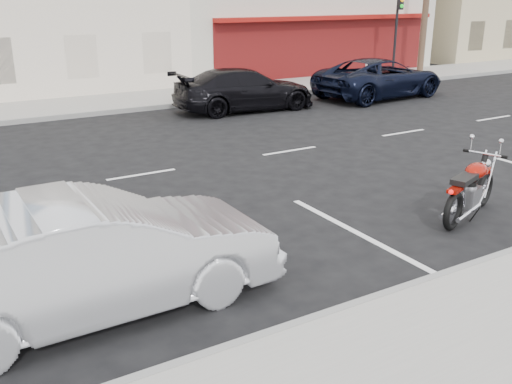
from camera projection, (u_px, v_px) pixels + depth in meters
ground at (221, 162)px, 13.74m from camera, size 120.00×120.00×0.00m
traffic_light at (397, 23)px, 26.17m from camera, size 0.26×0.30×3.80m
fire_hydrant at (367, 70)px, 26.25m from camera, size 0.20×0.20×0.72m
motorcycle at (486, 181)px, 10.74m from camera, size 2.12×0.99×1.11m
sedan_silver at (95, 256)px, 7.05m from camera, size 4.68×1.67×1.54m
suv_far at (380, 78)px, 22.03m from camera, size 5.64×2.98×1.51m
car_far at (245, 89)px, 19.61m from camera, size 5.09×2.33×1.44m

